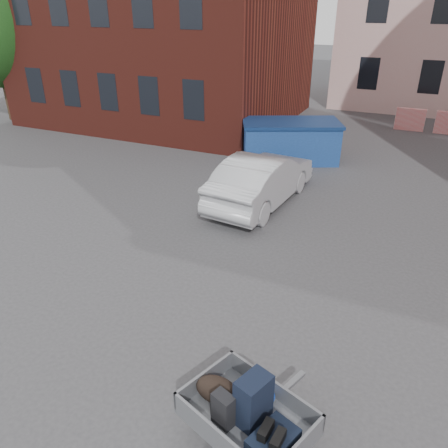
% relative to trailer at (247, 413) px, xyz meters
% --- Properties ---
extents(ground, '(120.00, 120.00, 0.00)m').
position_rel_trailer_xyz_m(ground, '(-1.71, 3.20, -0.61)').
color(ground, '#38383A').
rests_on(ground, ground).
extents(far_building, '(6.00, 6.00, 8.00)m').
position_rel_trailer_xyz_m(far_building, '(-21.71, 25.20, 3.39)').
color(far_building, maroon).
rests_on(far_building, ground).
extents(trailer, '(1.88, 1.98, 1.20)m').
position_rel_trailer_xyz_m(trailer, '(0.00, 0.00, 0.00)').
color(trailer, black).
rests_on(trailer, ground).
extents(dumpster, '(3.93, 3.11, 1.47)m').
position_rel_trailer_xyz_m(dumpster, '(-2.99, 11.71, 0.13)').
color(dumpster, '#1E4591').
rests_on(dumpster, ground).
extents(silver_car, '(1.95, 4.57, 1.47)m').
position_rel_trailer_xyz_m(silver_car, '(-2.59, 7.59, 0.13)').
color(silver_car, '#B0B3B8').
rests_on(silver_car, ground).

